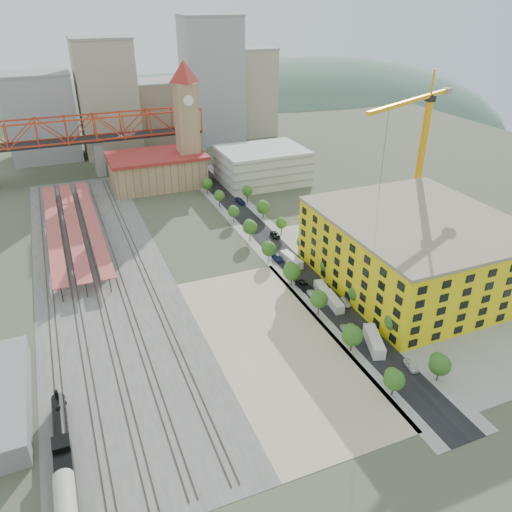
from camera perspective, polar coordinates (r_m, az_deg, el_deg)
name	(u,v)px	position (r m, az deg, el deg)	size (l,w,h in m)	color
ground	(242,276)	(139.58, -1.64, -2.26)	(400.00, 400.00, 0.00)	#474C38
ballast_strip	(101,271)	(148.27, -17.25, -1.68)	(36.00, 165.00, 0.06)	#605E59
dirt_lot	(275,344)	(114.14, 2.21, -10.00)	(28.00, 67.00, 0.06)	tan
street_asphalt	(272,244)	(157.17, 1.85, 1.41)	(12.00, 170.00, 0.06)	black
sidewalk_west	(256,247)	(155.22, -0.01, 1.06)	(3.00, 170.00, 0.04)	gray
sidewalk_east	(288,241)	(159.30, 3.65, 1.74)	(3.00, 170.00, 0.04)	gray
construction_pad	(419,278)	(145.58, 18.12, -2.40)	(50.00, 90.00, 0.06)	gray
rail_tracks	(95,272)	(148.15, -17.94, -1.77)	(26.56, 160.00, 0.18)	#382B23
platform_canopies	(73,224)	(171.29, -20.21, 3.40)	(16.00, 80.00, 4.12)	#B14844
station_hall	(157,170)	(208.44, -11.20, 9.65)	(38.00, 24.00, 13.10)	tan
clock_tower	(186,113)	(203.72, -7.97, 15.92)	(12.00, 12.00, 52.00)	tan
parking_garage	(262,165)	(208.84, 0.71, 10.31)	(34.00, 26.00, 14.00)	silver
truss_bridge	(95,131)	(224.62, -17.91, 13.41)	(94.00, 9.60, 25.60)	gray
construction_building	(415,250)	(139.47, 17.72, 0.68)	(44.60, 50.60, 18.80)	yellow
street_trees	(286,258)	(149.16, 3.41, -0.19)	(15.40, 124.40, 8.00)	#35601C
skyline	(153,100)	(264.40, -11.74, 17.05)	(133.00, 46.00, 60.00)	#9EA0A3
distant_hills	(180,201)	(411.35, -8.64, 6.25)	(647.00, 264.00, 227.00)	#4C6B59
locomotive	(61,436)	(97.84, -21.35, -18.64)	(2.87, 22.14, 5.54)	black
tower_crane	(420,138)	(162.64, 18.19, 12.73)	(43.71, 21.56, 50.65)	#FFA710
site_trailer_a	(374,341)	(115.63, 13.33, -9.47)	(2.63, 9.98, 2.73)	silver
site_trailer_b	(333,302)	(127.63, 8.83, -5.16)	(2.28, 8.67, 2.37)	silver
site_trailer_c	(324,292)	(131.13, 7.75, -4.08)	(2.35, 8.92, 2.44)	silver
site_trailer_d	(292,260)	(145.50, 4.09, -0.43)	(2.38, 9.04, 2.47)	silver
car_0	(346,330)	(118.85, 10.29, -8.36)	(1.67, 4.15, 1.41)	silver
car_1	(313,295)	(130.40, 6.49, -4.46)	(1.49, 4.28, 1.41)	#9D9BA1
car_2	(304,286)	(134.01, 5.49, -3.38)	(2.67, 5.78, 1.61)	black
car_3	(277,258)	(147.45, 2.42, -0.20)	(2.00, 4.92, 1.43)	navy
car_4	(411,366)	(112.09, 17.30, -11.88)	(1.68, 4.18, 1.43)	white
car_5	(345,302)	(128.75, 10.14, -5.23)	(1.42, 4.08, 1.34)	#95969A
car_6	(275,235)	(161.44, 2.21, 2.41)	(2.30, 4.99, 1.39)	black
car_7	(240,201)	(188.19, -1.79, 6.28)	(2.24, 5.51, 1.60)	#1B2050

